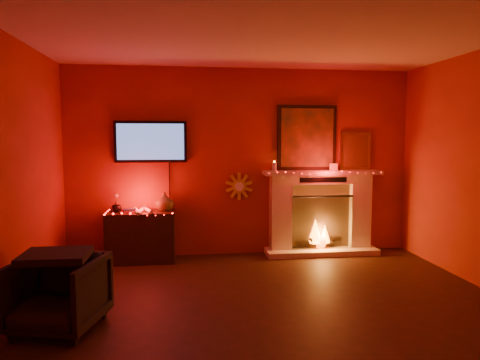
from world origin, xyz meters
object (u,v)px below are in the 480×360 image
at_px(sunburst_clock, 239,186).
at_px(console_table, 142,234).
at_px(fireplace, 320,204).
at_px(tv, 151,142).
at_px(armchair, 59,294).

bearing_deg(sunburst_clock, console_table, -170.97).
relative_size(fireplace, tv, 1.76).
bearing_deg(tv, sunburst_clock, 1.24).
bearing_deg(tv, console_table, -124.24).
bearing_deg(console_table, tv, 55.76).
distance_m(fireplace, console_table, 2.60).
xyz_separation_m(fireplace, sunburst_clock, (-1.19, 0.09, 0.28)).
height_order(console_table, armchair, console_table).
distance_m(fireplace, armchair, 3.82).
bearing_deg(console_table, armchair, -104.04).
height_order(sunburst_clock, armchair, sunburst_clock).
relative_size(fireplace, console_table, 2.28).
height_order(fireplace, sunburst_clock, fireplace).
distance_m(console_table, armchair, 2.15).
bearing_deg(fireplace, console_table, -177.15).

